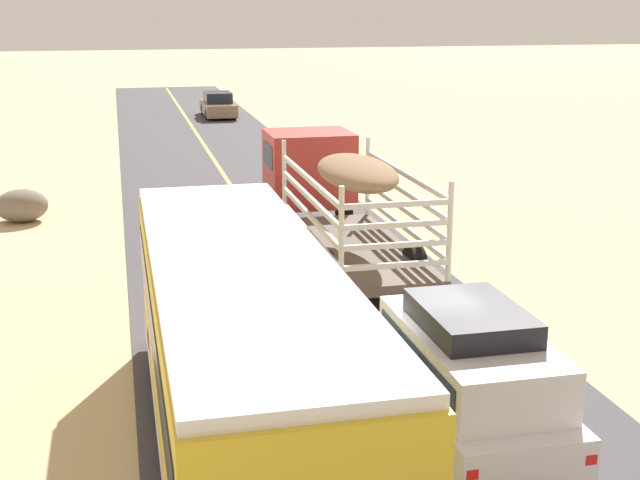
{
  "coord_description": "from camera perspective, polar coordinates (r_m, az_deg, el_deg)",
  "views": [
    {
      "loc": [
        -4.0,
        -12.66,
        6.64
      ],
      "look_at": [
        0.0,
        4.57,
        1.82
      ],
      "focal_mm": 48.98,
      "sensor_mm": 36.0,
      "label": 1
    }
  ],
  "objects": [
    {
      "name": "car_far",
      "position": [
        53.29,
        -6.67,
        8.73
      ],
      "size": [
        1.8,
        4.4,
        1.46
      ],
      "color": "#8C7259",
      "rests_on": "road_surface"
    },
    {
      "name": "bus",
      "position": [
        12.75,
        -5.1,
        -7.38
      ],
      "size": [
        2.54,
        10.0,
        3.21
      ],
      "color": "gold",
      "rests_on": "road_surface"
    },
    {
      "name": "road_surface",
      "position": [
        14.84,
        4.08,
        -11.34
      ],
      "size": [
        8.0,
        120.0,
        0.02
      ],
      "primitive_type": "cube",
      "color": "#423F44",
      "rests_on": "ground"
    },
    {
      "name": "livestock_truck",
      "position": [
        24.37,
        0.37,
        3.76
      ],
      "size": [
        2.53,
        9.7,
        3.02
      ],
      "color": "#B2332D",
      "rests_on": "road_surface"
    },
    {
      "name": "ground_plane",
      "position": [
        14.84,
        4.08,
        -11.37
      ],
      "size": [
        240.0,
        240.0,
        0.0
      ],
      "primitive_type": "plane",
      "color": "#CCB284"
    },
    {
      "name": "boulder_near_shoulder",
      "position": [
        28.88,
        -18.92,
        2.14
      ],
      "size": [
        1.63,
        1.4,
        1.02
      ],
      "primitive_type": "ellipsoid",
      "color": "#756656",
      "rests_on": "ground"
    },
    {
      "name": "suv_near",
      "position": [
        13.55,
        9.61,
        -8.88
      ],
      "size": [
        1.9,
        4.62,
        2.29
      ],
      "color": "silver",
      "rests_on": "road_surface"
    },
    {
      "name": "road_centre_line",
      "position": [
        14.83,
        4.08,
        -11.3
      ],
      "size": [
        0.16,
        117.6,
        0.0
      ],
      "primitive_type": "cube",
      "color": "#D8CC4C",
      "rests_on": "road_surface"
    }
  ]
}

